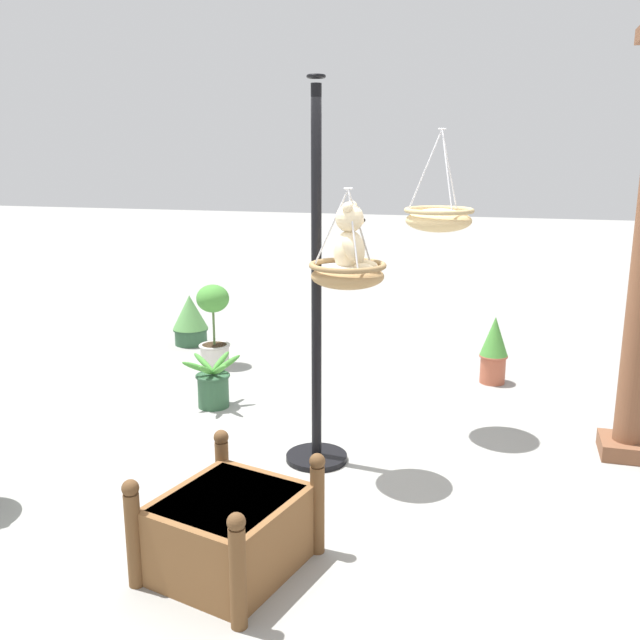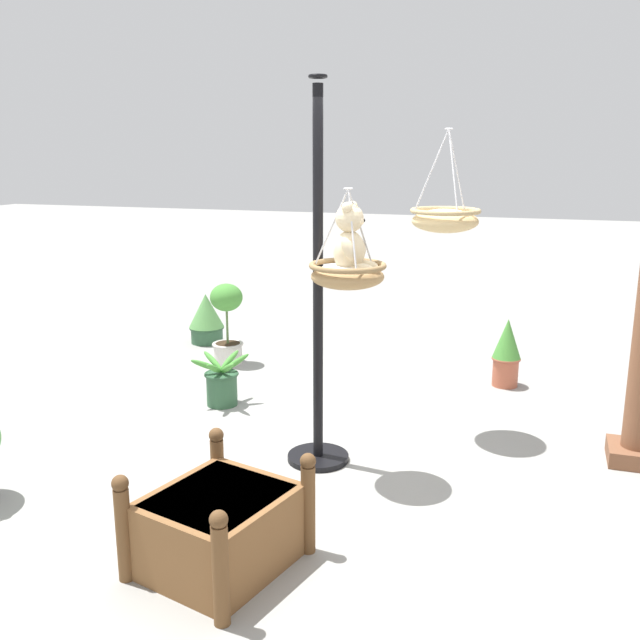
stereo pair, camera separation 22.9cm
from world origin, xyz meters
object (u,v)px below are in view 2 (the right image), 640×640
object	(u,v)px
potted_plant_flowering_red	(227,321)
teddy_bear	(351,243)
display_pole_central	(318,348)
wooden_planter_box	(219,526)
potted_plant_tall_leafy	(222,383)
hanging_basket_left_high	(445,219)
potted_plant_fern_front	(507,352)
hanging_basket_with_teddy	(348,274)
potted_plant_bushy_green	(206,318)

from	to	relation	value
potted_plant_flowering_red	teddy_bear	bearing A→B (deg)	42.41
display_pole_central	wooden_planter_box	bearing A→B (deg)	-3.56
display_pole_central	potted_plant_tall_leafy	size ratio (longest dim) A/B	4.91
hanging_basket_left_high	potted_plant_tall_leafy	size ratio (longest dim) A/B	1.40
potted_plant_fern_front	hanging_basket_with_teddy	bearing A→B (deg)	-22.15
potted_plant_flowering_red	potted_plant_tall_leafy	world-z (taller)	potted_plant_flowering_red
potted_plant_flowering_red	hanging_basket_with_teddy	bearing A→B (deg)	42.07
hanging_basket_left_high	display_pole_central	bearing A→B (deg)	-42.05
teddy_bear	potted_plant_fern_front	size ratio (longest dim) A/B	0.71
wooden_planter_box	potted_plant_bushy_green	size ratio (longest dim) A/B	1.66
potted_plant_fern_front	potted_plant_bushy_green	xyz separation A→B (m)	(-0.50, -3.39, -0.05)
potted_plant_tall_leafy	potted_plant_bushy_green	bearing A→B (deg)	-149.25
hanging_basket_left_high	potted_plant_flowering_red	size ratio (longest dim) A/B	0.89
potted_plant_tall_leafy	display_pole_central	bearing A→B (deg)	55.06
potted_plant_tall_leafy	potted_plant_bushy_green	world-z (taller)	potted_plant_bushy_green
potted_plant_fern_front	potted_plant_bushy_green	distance (m)	3.43
potted_plant_fern_front	potted_plant_flowering_red	xyz separation A→B (m)	(0.16, -2.80, 0.12)
teddy_bear	wooden_planter_box	bearing A→B (deg)	-16.01
hanging_basket_with_teddy	potted_plant_tall_leafy	size ratio (longest dim) A/B	1.19
teddy_bear	potted_plant_tall_leafy	xyz separation A→B (m)	(-0.96, -1.43, -1.40)
display_pole_central	potted_plant_flowering_red	world-z (taller)	display_pole_central
wooden_planter_box	potted_plant_tall_leafy	bearing A→B (deg)	-154.24
wooden_planter_box	potted_plant_fern_front	distance (m)	3.73
display_pole_central	hanging_basket_left_high	size ratio (longest dim) A/B	3.51
display_pole_central	potted_plant_fern_front	distance (m)	2.46
hanging_basket_with_teddy	potted_plant_fern_front	xyz separation A→B (m)	(-2.25, 0.92, -1.06)
display_pole_central	potted_plant_fern_front	bearing A→B (deg)	150.98
hanging_basket_with_teddy	teddy_bear	xyz separation A→B (m)	(0.00, 0.02, 0.20)
wooden_planter_box	teddy_bear	bearing A→B (deg)	163.99
hanging_basket_with_teddy	wooden_planter_box	distance (m)	1.75
teddy_bear	potted_plant_fern_front	xyz separation A→B (m)	(-2.25, 0.90, -1.26)
potted_plant_flowering_red	potted_plant_bushy_green	bearing A→B (deg)	-138.51
potted_plant_fern_front	potted_plant_tall_leafy	size ratio (longest dim) A/B	1.21
display_pole_central	teddy_bear	xyz separation A→B (m)	(0.15, 0.27, 0.75)
wooden_planter_box	potted_plant_bushy_green	distance (m)	4.54
display_pole_central	teddy_bear	bearing A→B (deg)	61.18
potted_plant_flowering_red	potted_plant_bushy_green	size ratio (longest dim) A/B	1.47
hanging_basket_left_high	wooden_planter_box	bearing A→B (deg)	-20.19
teddy_bear	potted_plant_flowering_red	distance (m)	3.05
potted_plant_tall_leafy	wooden_planter_box	bearing A→B (deg)	25.76
potted_plant_tall_leafy	potted_plant_fern_front	bearing A→B (deg)	119.22
hanging_basket_left_high	potted_plant_tall_leafy	world-z (taller)	hanging_basket_left_high
wooden_planter_box	potted_plant_flowering_red	bearing A→B (deg)	-155.15
hanging_basket_with_teddy	potted_plant_bushy_green	size ratio (longest dim) A/B	1.12
hanging_basket_left_high	potted_plant_flowering_red	distance (m)	2.89
hanging_basket_left_high	potted_plant_flowering_red	world-z (taller)	hanging_basket_left_high
potted_plant_tall_leafy	potted_plant_flowering_red	bearing A→B (deg)	-156.94
potted_plant_tall_leafy	hanging_basket_left_high	bearing A→B (deg)	89.92
hanging_basket_with_teddy	potted_plant_flowering_red	bearing A→B (deg)	-137.93
potted_plant_bushy_green	display_pole_central	bearing A→B (deg)	40.50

